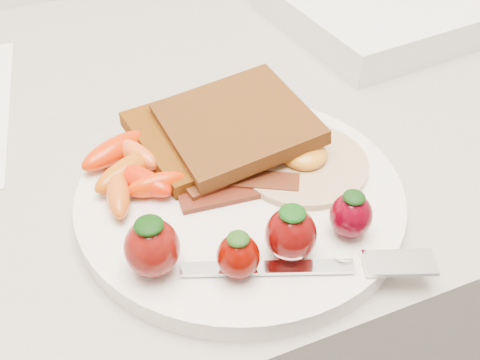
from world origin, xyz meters
name	(u,v)px	position (x,y,z in m)	size (l,w,h in m)	color
counter	(201,352)	(0.00, 1.70, 0.45)	(2.00, 0.60, 0.90)	gray
plate	(240,197)	(0.00, 1.54, 0.91)	(0.27, 0.27, 0.02)	white
toast_lower	(207,133)	(0.00, 1.62, 0.93)	(0.12, 0.12, 0.01)	#513007
toast_upper	(236,123)	(0.02, 1.60, 0.94)	(0.12, 0.12, 0.01)	#3D1D0C
fried_egg	(303,161)	(0.06, 1.55, 0.92)	(0.14, 0.14, 0.02)	beige
bacon_strips	(237,182)	(0.00, 1.55, 0.92)	(0.10, 0.06, 0.01)	#4C130A
baby_carrots	(130,171)	(-0.08, 1.59, 0.93)	(0.08, 0.11, 0.02)	#BC5209
strawberries	(247,238)	(-0.03, 1.47, 0.94)	(0.18, 0.06, 0.05)	#670C07
fork	(328,265)	(0.02, 1.44, 0.92)	(0.18, 0.08, 0.00)	silver
appliance	(398,1)	(0.32, 1.79, 0.92)	(0.29, 0.24, 0.04)	white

